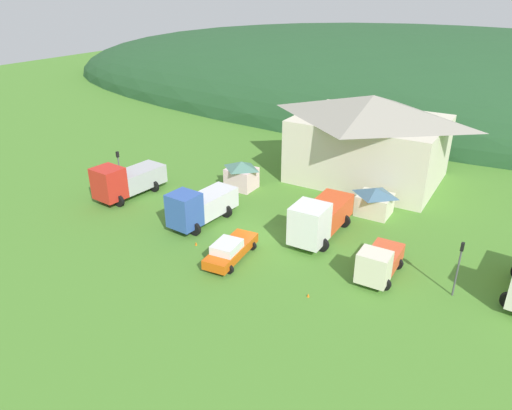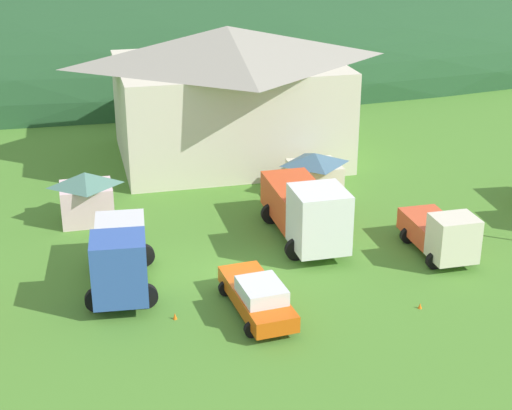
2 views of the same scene
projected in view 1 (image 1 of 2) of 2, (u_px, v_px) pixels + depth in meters
The scene contains 14 objects.
ground_plane at pixel (257, 239), 37.58m from camera, with size 200.00×200.00×0.00m, color #4C842D.
forested_hill_backdrop at pixel (425, 101), 81.57m from camera, with size 157.04×60.00×24.52m, color #234C28.
depot_building at pixel (369, 137), 47.49m from camera, with size 15.16×11.96×8.62m.
play_shed_cream at pixel (375, 201), 41.10m from camera, with size 3.04×2.79×2.48m.
play_shed_pink at pixel (241, 175), 46.32m from camera, with size 2.94×2.56×2.79m.
crane_truck_red at pixel (126, 180), 44.33m from camera, with size 3.74×7.25×3.45m.
box_truck_blue at pixel (200, 206), 39.31m from camera, with size 3.42×6.85×3.35m.
heavy_rig_white at pixel (319, 217), 37.14m from camera, with size 3.34×7.64×3.51m.
light_truck_cream at pixel (379, 262), 32.16m from camera, with size 2.56×4.96×2.53m.
service_pickup_orange at pixel (230, 250), 34.43m from camera, with size 2.59×5.48×1.66m.
traffic_light_west at pixel (119, 167), 45.46m from camera, with size 0.20×0.32×3.95m.
traffic_light_east at pixel (459, 263), 29.78m from camera, with size 0.20×0.32×3.91m.
traffic_cone_near_pickup at pixel (308, 297), 30.64m from camera, with size 0.36×0.36×0.49m, color orange.
traffic_cone_mid_row at pixel (196, 245), 36.69m from camera, with size 0.36×0.36×0.57m, color orange.
Camera 1 is at (16.82, -28.25, 18.40)m, focal length 33.20 mm.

